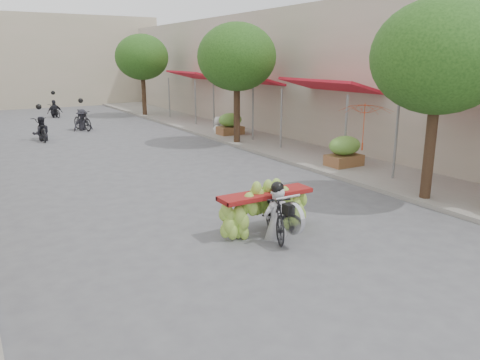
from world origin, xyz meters
name	(u,v)px	position (x,y,z in m)	size (l,w,h in m)	color
ground	(409,332)	(0.00, 0.00, 0.00)	(120.00, 120.00, 0.00)	#5A5A5F
sidewalk_right	(255,137)	(7.00, 15.00, 0.06)	(4.00, 60.00, 0.12)	gray
shophouse_row_right	(350,73)	(11.99, 14.00, 3.00)	(9.77, 40.00, 6.00)	#ADA090
far_building	(26,61)	(0.00, 38.00, 3.50)	(20.00, 6.00, 7.00)	#B6A990
street_tree_near	(439,57)	(5.40, 4.00, 3.78)	(3.40, 3.40, 5.25)	#3A2719
street_tree_mid	(237,57)	(5.40, 14.00, 3.78)	(3.40, 3.40, 5.25)	#3A2719
street_tree_far	(142,57)	(5.40, 26.00, 3.78)	(3.40, 3.40, 5.25)	#3A2719
produce_crate_mid	(345,149)	(6.20, 8.00, 0.71)	(1.20, 0.88, 1.16)	brown
produce_crate_far	(230,122)	(6.20, 16.00, 0.71)	(1.20, 0.88, 1.16)	brown
banana_motorbike	(272,205)	(0.44, 4.09, 0.70)	(2.20, 1.89, 2.12)	black
market_umbrella	(367,102)	(6.16, 7.08, 2.39)	(2.24, 2.24, 1.58)	#C5421A
pedestrian	(218,117)	(5.99, 16.85, 0.91)	(0.91, 0.82, 1.58)	silver
bg_motorbike_a	(41,125)	(-1.94, 19.54, 0.72)	(0.80, 1.81, 1.95)	black
bg_motorbike_b	(82,115)	(0.45, 21.81, 0.83)	(1.16, 1.94, 1.95)	black
bg_motorbike_c	(54,105)	(0.21, 28.49, 0.82)	(1.05, 1.56, 1.95)	black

